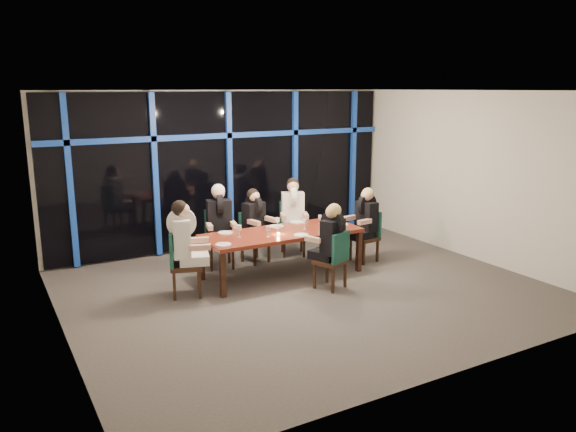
# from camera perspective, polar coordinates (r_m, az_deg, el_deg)

# --- Properties ---
(room) EXTENTS (7.04, 7.00, 3.02)m
(room) POSITION_cam_1_polar(r_m,az_deg,el_deg) (8.23, 2.06, 5.81)
(room) COLOR #554F4B
(room) RESTS_ON ground
(window_wall) EXTENTS (6.86, 0.43, 2.94)m
(window_wall) POSITION_cam_1_polar(r_m,az_deg,el_deg) (10.89, -6.01, 4.97)
(window_wall) COLOR black
(window_wall) RESTS_ON ground
(dining_table) EXTENTS (2.60, 1.00, 0.75)m
(dining_table) POSITION_cam_1_polar(r_m,az_deg,el_deg) (9.17, -0.61, -2.00)
(dining_table) COLOR maroon
(dining_table) RESTS_ON ground
(chair_far_left) EXTENTS (0.55, 0.55, 0.99)m
(chair_far_left) POSITION_cam_1_polar(r_m,az_deg,el_deg) (9.77, -7.01, -1.94)
(chair_far_left) COLOR #311B10
(chair_far_left) RESTS_ON ground
(chair_far_mid) EXTENTS (0.51, 0.51, 0.90)m
(chair_far_mid) POSITION_cam_1_polar(r_m,az_deg,el_deg) (10.00, -3.63, -1.81)
(chair_far_mid) COLOR #311B10
(chair_far_mid) RESTS_ON ground
(chair_far_right) EXTENTS (0.60, 0.60, 0.98)m
(chair_far_right) POSITION_cam_1_polar(r_m,az_deg,el_deg) (10.43, 0.46, -0.92)
(chair_far_right) COLOR #311B10
(chair_far_right) RESTS_ON ground
(chair_end_left) EXTENTS (0.58, 0.58, 0.99)m
(chair_end_left) POSITION_cam_1_polar(r_m,az_deg,el_deg) (8.46, -10.93, -4.43)
(chair_end_left) COLOR #311B10
(chair_end_left) RESTS_ON ground
(chair_end_right) EXTENTS (0.47, 0.47, 0.91)m
(chair_end_right) POSITION_cam_1_polar(r_m,az_deg,el_deg) (10.12, 8.10, -1.73)
(chair_end_right) COLOR #311B10
(chair_end_right) RESTS_ON ground
(chair_near_mid) EXTENTS (0.56, 0.56, 0.92)m
(chair_near_mid) POSITION_cam_1_polar(r_m,az_deg,el_deg) (8.62, 4.76, -4.19)
(chair_near_mid) COLOR #311B10
(chair_near_mid) RESTS_ON ground
(diner_far_left) EXTENTS (0.56, 0.66, 0.96)m
(diner_far_left) POSITION_cam_1_polar(r_m,az_deg,el_deg) (9.60, -7.00, 0.20)
(diner_far_left) COLOR black
(diner_far_left) RESTS_ON ground
(diner_far_mid) EXTENTS (0.51, 0.61, 0.88)m
(diner_far_mid) POSITION_cam_1_polar(r_m,az_deg,el_deg) (9.86, -3.37, 0.13)
(diner_far_mid) COLOR black
(diner_far_mid) RESTS_ON ground
(diner_far_right) EXTENTS (0.61, 0.67, 0.95)m
(diner_far_right) POSITION_cam_1_polar(r_m,az_deg,el_deg) (10.26, 0.51, 1.07)
(diner_far_right) COLOR white
(diner_far_right) RESTS_ON ground
(diner_end_left) EXTENTS (0.67, 0.59, 0.97)m
(diner_end_left) POSITION_cam_1_polar(r_m,az_deg,el_deg) (8.36, -10.47, -1.83)
(diner_end_left) COLOR white
(diner_end_left) RESTS_ON ground
(diner_end_right) EXTENTS (0.59, 0.48, 0.88)m
(diner_end_right) POSITION_cam_1_polar(r_m,az_deg,el_deg) (9.99, 7.85, 0.21)
(diner_end_right) COLOR black
(diner_end_right) RESTS_ON ground
(diner_near_mid) EXTENTS (0.57, 0.63, 0.89)m
(diner_near_mid) POSITION_cam_1_polar(r_m,az_deg,el_deg) (8.57, 4.38, -1.76)
(diner_near_mid) COLOR black
(diner_near_mid) RESTS_ON ground
(plate_far_left) EXTENTS (0.24, 0.24, 0.01)m
(plate_far_left) POSITION_cam_1_polar(r_m,az_deg,el_deg) (9.10, -6.39, -1.70)
(plate_far_left) COLOR white
(plate_far_left) RESTS_ON dining_table
(plate_far_mid) EXTENTS (0.24, 0.24, 0.01)m
(plate_far_mid) POSITION_cam_1_polar(r_m,az_deg,el_deg) (9.47, -1.17, -1.04)
(plate_far_mid) COLOR white
(plate_far_mid) RESTS_ON dining_table
(plate_far_right) EXTENTS (0.24, 0.24, 0.01)m
(plate_far_right) POSITION_cam_1_polar(r_m,az_deg,el_deg) (9.76, 0.90, -0.63)
(plate_far_right) COLOR white
(plate_far_right) RESTS_ON dining_table
(plate_end_left) EXTENTS (0.24, 0.24, 0.01)m
(plate_end_left) POSITION_cam_1_polar(r_m,az_deg,el_deg) (8.43, -6.58, -2.89)
(plate_end_left) COLOR white
(plate_end_left) RESTS_ON dining_table
(plate_end_right) EXTENTS (0.24, 0.24, 0.01)m
(plate_end_right) POSITION_cam_1_polar(r_m,az_deg,el_deg) (9.63, 5.42, -0.86)
(plate_end_right) COLOR white
(plate_end_right) RESTS_ON dining_table
(plate_near_mid) EXTENTS (0.24, 0.24, 0.01)m
(plate_near_mid) POSITION_cam_1_polar(r_m,az_deg,el_deg) (8.91, 1.35, -1.94)
(plate_near_mid) COLOR white
(plate_near_mid) RESTS_ON dining_table
(wine_bottle) EXTENTS (0.08, 0.08, 0.35)m
(wine_bottle) POSITION_cam_1_polar(r_m,az_deg,el_deg) (9.45, 5.14, -0.35)
(wine_bottle) COLOR black
(wine_bottle) RESTS_ON dining_table
(water_pitcher) EXTENTS (0.11, 0.10, 0.18)m
(water_pitcher) POSITION_cam_1_polar(r_m,az_deg,el_deg) (9.44, 4.15, -0.62)
(water_pitcher) COLOR silver
(water_pitcher) RESTS_ON dining_table
(tea_light) EXTENTS (0.05, 0.05, 0.03)m
(tea_light) POSITION_cam_1_polar(r_m,az_deg,el_deg) (8.96, -0.98, -1.80)
(tea_light) COLOR #FFA64C
(tea_light) RESTS_ON dining_table
(wine_glass_a) EXTENTS (0.07, 0.07, 0.17)m
(wine_glass_a) POSITION_cam_1_polar(r_m,az_deg,el_deg) (8.80, -2.04, -1.34)
(wine_glass_a) COLOR silver
(wine_glass_a) RESTS_ON dining_table
(wine_glass_b) EXTENTS (0.07, 0.07, 0.18)m
(wine_glass_b) POSITION_cam_1_polar(r_m,az_deg,el_deg) (9.32, -1.08, -0.48)
(wine_glass_b) COLOR silver
(wine_glass_b) RESTS_ON dining_table
(wine_glass_c) EXTENTS (0.07, 0.07, 0.17)m
(wine_glass_c) POSITION_cam_1_polar(r_m,az_deg,el_deg) (9.25, 1.71, -0.64)
(wine_glass_c) COLOR silver
(wine_glass_c) RESTS_ON dining_table
(wine_glass_d) EXTENTS (0.08, 0.08, 0.20)m
(wine_glass_d) POSITION_cam_1_polar(r_m,az_deg,el_deg) (8.79, -5.00, -1.28)
(wine_glass_d) COLOR silver
(wine_glass_d) RESTS_ON dining_table
(wine_glass_e) EXTENTS (0.06, 0.06, 0.16)m
(wine_glass_e) POSITION_cam_1_polar(r_m,az_deg,el_deg) (9.66, 3.26, -0.14)
(wine_glass_e) COLOR silver
(wine_glass_e) RESTS_ON dining_table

